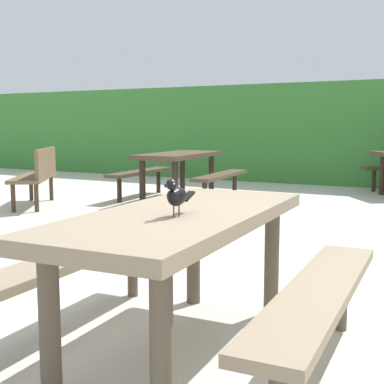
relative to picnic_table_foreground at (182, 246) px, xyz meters
The scene contains 5 objects.
ground_plane 0.60m from the picnic_table_foreground, 34.55° to the left, with size 60.00×60.00×0.00m, color beige.
picnic_table_foreground is the anchor object (origin of this frame).
bird_grackle 0.34m from the picnic_table_foreground, 69.10° to the right, with size 0.08×0.29×0.18m.
picnic_table_mid_right 5.58m from the picnic_table_foreground, 119.69° to the left, with size 1.80×1.85×0.74m.
park_bench_side 5.42m from the picnic_table_foreground, 141.85° to the left, with size 1.13×1.41×0.84m.
Camera 1 is at (1.10, -2.41, 1.17)m, focal length 49.06 mm.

